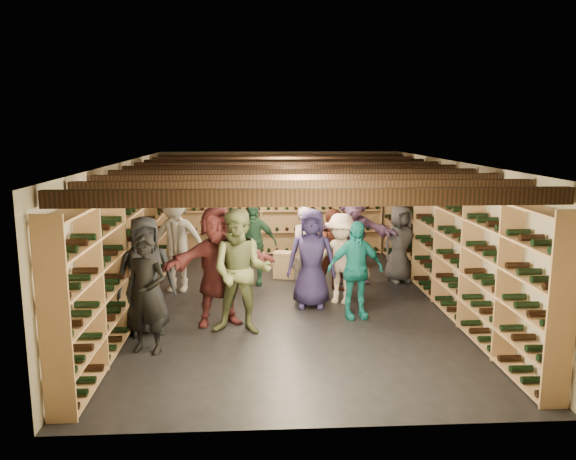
% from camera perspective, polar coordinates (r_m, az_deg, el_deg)
% --- Properties ---
extents(ground, '(8.00, 8.00, 0.00)m').
position_cam_1_polar(ground, '(9.61, 0.33, -7.53)').
color(ground, black).
rests_on(ground, ground).
extents(walls, '(5.52, 8.02, 2.40)m').
position_cam_1_polar(walls, '(9.31, 0.33, -0.49)').
color(walls, tan).
rests_on(walls, ground).
extents(ceiling, '(5.50, 8.00, 0.01)m').
position_cam_1_polar(ceiling, '(9.16, 0.34, 6.91)').
color(ceiling, '#C0B4A4').
rests_on(ceiling, walls).
extents(ceiling_joists, '(5.40, 7.12, 0.18)m').
position_cam_1_polar(ceiling_joists, '(9.17, 0.34, 6.03)').
color(ceiling_joists, black).
rests_on(ceiling_joists, ground).
extents(wine_rack_left, '(0.32, 7.50, 2.15)m').
position_cam_1_polar(wine_rack_left, '(9.53, -15.29, -1.37)').
color(wine_rack_left, '#AC8153').
rests_on(wine_rack_left, ground).
extents(wine_rack_right, '(0.32, 7.50, 2.15)m').
position_cam_1_polar(wine_rack_right, '(9.83, 15.46, -1.02)').
color(wine_rack_right, '#AC8153').
rests_on(wine_rack_right, ground).
extents(wine_rack_back, '(4.70, 0.30, 2.15)m').
position_cam_1_polar(wine_rack_back, '(13.10, -0.72, 2.14)').
color(wine_rack_back, '#AC8153').
rests_on(wine_rack_back, ground).
extents(crate_stack_left, '(0.57, 0.44, 0.51)m').
position_cam_1_polar(crate_stack_left, '(11.21, -0.06, -3.55)').
color(crate_stack_left, tan).
rests_on(crate_stack_left, ground).
extents(crate_stack_right, '(0.53, 0.38, 0.68)m').
position_cam_1_polar(crate_stack_right, '(12.09, 5.15, -2.15)').
color(crate_stack_right, tan).
rests_on(crate_stack_right, ground).
extents(crate_loose, '(0.55, 0.41, 0.17)m').
position_cam_1_polar(crate_loose, '(12.06, -0.84, -3.37)').
color(crate_loose, tan).
rests_on(crate_loose, ground).
extents(person_0, '(0.96, 0.76, 1.72)m').
position_cam_1_polar(person_0, '(8.36, -14.27, -4.46)').
color(person_0, black).
rests_on(person_0, ground).
extents(person_1, '(0.67, 0.55, 1.59)m').
position_cam_1_polar(person_1, '(7.65, -14.21, -6.35)').
color(person_1, black).
rests_on(person_1, ground).
extents(person_2, '(0.97, 0.81, 1.83)m').
position_cam_1_polar(person_2, '(8.09, -4.80, -4.28)').
color(person_2, '#545C36').
rests_on(person_2, ground).
extents(person_3, '(1.14, 0.90, 1.54)m').
position_cam_1_polar(person_3, '(9.53, 5.42, -2.92)').
color(person_3, beige).
rests_on(person_3, ground).
extents(person_4, '(0.95, 0.51, 1.54)m').
position_cam_1_polar(person_4, '(8.82, 6.83, -4.03)').
color(person_4, teal).
rests_on(person_4, ground).
extents(person_5, '(1.77, 0.96, 1.82)m').
position_cam_1_polar(person_5, '(8.51, -7.13, -3.59)').
color(person_5, maroon).
rests_on(person_5, ground).
extents(person_6, '(0.87, 0.63, 1.65)m').
position_cam_1_polar(person_6, '(9.28, 2.40, -2.89)').
color(person_6, '#251F4A').
rests_on(person_6, ground).
extents(person_7, '(0.66, 0.53, 1.58)m').
position_cam_1_polar(person_7, '(9.95, 1.89, -2.17)').
color(person_7, gray).
rests_on(person_7, ground).
extents(person_8, '(0.87, 0.75, 1.52)m').
position_cam_1_polar(person_8, '(10.16, 4.79, -2.14)').
color(person_8, '#4C1F16').
rests_on(person_8, ground).
extents(person_9, '(1.35, 0.96, 1.89)m').
position_cam_1_polar(person_9, '(10.31, -11.35, -1.06)').
color(person_9, '#A7A49A').
rests_on(person_9, ground).
extents(person_10, '(0.96, 0.47, 1.59)m').
position_cam_1_polar(person_10, '(10.64, -3.65, -1.34)').
color(person_10, '#224A31').
rests_on(person_10, ground).
extents(person_11, '(1.72, 0.61, 1.83)m').
position_cam_1_polar(person_11, '(10.78, 6.59, -0.58)').
color(person_11, '#80568B').
rests_on(person_11, ground).
extents(person_12, '(0.85, 0.70, 1.49)m').
position_cam_1_polar(person_12, '(11.00, 11.31, -1.40)').
color(person_12, '#343338').
rests_on(person_12, ground).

